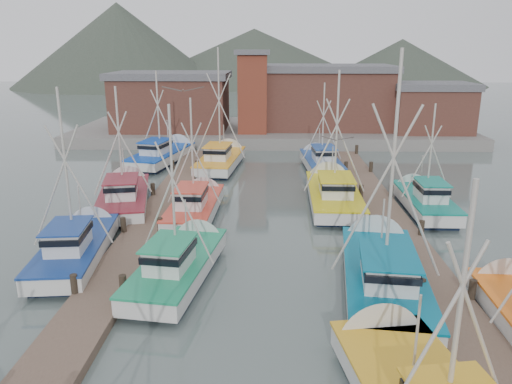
{
  "coord_description": "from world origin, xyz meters",
  "views": [
    {
      "loc": [
        -0.07,
        -20.16,
        10.06
      ],
      "look_at": [
        -0.82,
        5.35,
        2.6
      ],
      "focal_mm": 35.0,
      "sensor_mm": 36.0,
      "label": 1
    }
  ],
  "objects_px": {
    "boat_8": "(196,206)",
    "lookout_tower": "(253,91)",
    "boat_4": "(181,263)",
    "boat_12": "(222,159)"
  },
  "relations": [
    {
      "from": "boat_8",
      "to": "lookout_tower",
      "type": "bearing_deg",
      "value": 85.81
    },
    {
      "from": "boat_4",
      "to": "boat_12",
      "type": "xyz_separation_m",
      "value": [
        -0.22,
        21.48,
        0.01
      ]
    },
    {
      "from": "boat_4",
      "to": "boat_8",
      "type": "distance_m",
      "value": 8.45
    },
    {
      "from": "lookout_tower",
      "to": "boat_12",
      "type": "xyz_separation_m",
      "value": [
        -2.27,
        -11.1,
        -4.86
      ]
    },
    {
      "from": "lookout_tower",
      "to": "boat_8",
      "type": "relative_size",
      "value": 1.01
    },
    {
      "from": "lookout_tower",
      "to": "boat_8",
      "type": "xyz_separation_m",
      "value": [
        -2.61,
        -24.15,
        -4.87
      ]
    },
    {
      "from": "boat_8",
      "to": "boat_12",
      "type": "height_order",
      "value": "boat_12"
    },
    {
      "from": "lookout_tower",
      "to": "boat_4",
      "type": "height_order",
      "value": "lookout_tower"
    },
    {
      "from": "lookout_tower",
      "to": "boat_12",
      "type": "height_order",
      "value": "boat_12"
    },
    {
      "from": "lookout_tower",
      "to": "boat_12",
      "type": "distance_m",
      "value": 12.33
    }
  ]
}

